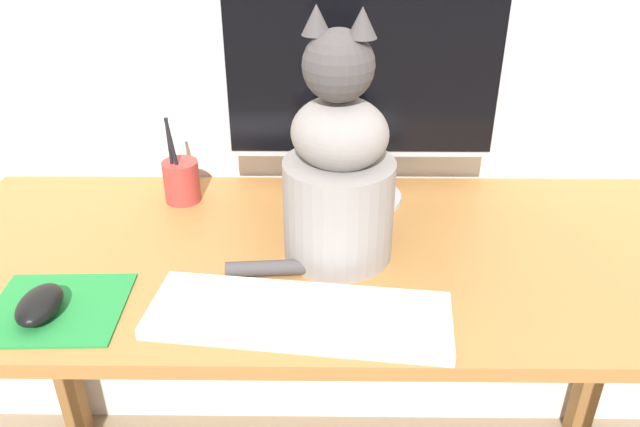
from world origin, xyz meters
TOP-DOWN VIEW (x-y plane):
  - desk at (0.00, 0.00)m, footprint 1.39×0.58m
  - monitor at (0.06, 0.19)m, footprint 0.52×0.17m
  - keyboard at (-0.04, -0.19)m, footprint 0.46×0.20m
  - mousepad_left at (-0.41, -0.17)m, footprint 0.20×0.18m
  - computer_mouse_left at (-0.43, -0.18)m, footprint 0.06×0.10m
  - cat at (0.01, -0.01)m, footprint 0.30×0.23m
  - pen_cup at (-0.29, 0.18)m, footprint 0.07×0.07m

SIDE VIEW (x-z plane):
  - desk at x=0.00m, z-range 0.26..0.99m
  - mousepad_left at x=-0.41m, z-range 0.73..0.73m
  - keyboard at x=-0.04m, z-range 0.73..0.75m
  - computer_mouse_left at x=-0.43m, z-range 0.73..0.77m
  - pen_cup at x=-0.29m, z-range 0.69..0.86m
  - cat at x=0.01m, z-range 0.67..1.09m
  - monitor at x=0.06m, z-range 0.75..1.17m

